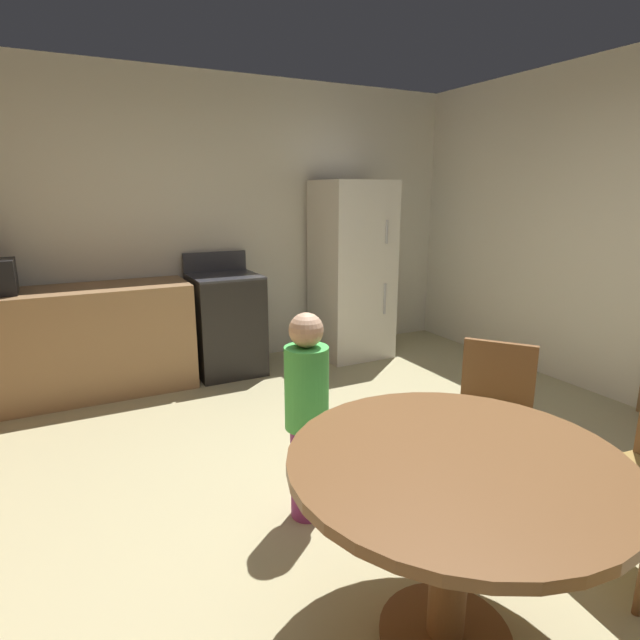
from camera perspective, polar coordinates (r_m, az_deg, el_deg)
ground_plane at (r=2.85m, az=8.10°, el=-21.45°), size 14.00×14.00×0.00m
wall_back at (r=5.10m, az=-11.60°, el=10.36°), size 5.41×0.12×2.70m
kitchen_counter at (r=4.65m, az=-26.46°, el=-2.44°), size 2.01×0.60×0.90m
oven_range at (r=4.84m, az=-10.35°, el=-0.37°), size 0.60×0.60×1.10m
refrigerator at (r=5.23m, az=3.52°, el=5.52°), size 0.68×0.68×1.76m
dining_table at (r=1.98m, az=14.65°, el=-18.45°), size 1.18×1.18×0.76m
chair_northeast at (r=2.93m, az=18.56°, el=-9.85°), size 0.56×0.56×0.87m
person_child at (r=2.61m, az=-1.48°, el=-10.18°), size 0.25×0.25×1.09m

